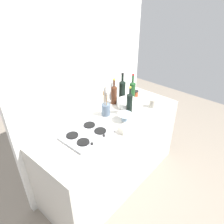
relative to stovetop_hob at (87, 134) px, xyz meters
name	(u,v)px	position (x,y,z in m)	size (l,w,h in m)	color
ground_plane	(112,177)	(0.36, -0.03, -0.91)	(6.00, 6.00, 0.00)	gray
counter_block	(112,152)	(0.36, -0.03, -0.46)	(1.80, 0.70, 0.90)	beige
backsplash_panel	(87,95)	(0.36, 0.35, 0.18)	(1.90, 0.06, 2.18)	white
stovetop_hob	(87,134)	(0.00, 0.00, 0.00)	(0.47, 0.35, 0.04)	#B2B2B7
plate_stack	(128,103)	(0.74, 0.05, 0.03)	(0.26, 0.26, 0.08)	white
wine_bottle_leftmost	(114,94)	(0.68, 0.22, 0.11)	(0.07, 0.07, 0.33)	#472314
wine_bottle_mid_left	(129,103)	(0.60, -0.08, 0.13)	(0.07, 0.07, 0.35)	black
wine_bottle_mid_right	(122,90)	(0.82, 0.20, 0.13)	(0.08, 0.08, 0.37)	black
wine_bottle_rightmost	(132,90)	(0.91, 0.10, 0.12)	(0.07, 0.07, 0.35)	#19471E
mixing_bowl	(125,117)	(0.46, -0.13, 0.03)	(0.17, 0.17, 0.08)	silver
butter_dish	(126,129)	(0.31, -0.26, 0.02)	(0.14, 0.08, 0.07)	silver
utensil_crock	(106,109)	(0.41, 0.11, 0.06)	(0.10, 0.10, 0.30)	slate
condiment_jar_front	(136,93)	(1.02, 0.13, 0.03)	(0.07, 0.07, 0.08)	#C64C2D
condiment_jar_rear	(152,103)	(0.92, -0.19, 0.04)	(0.07, 0.07, 0.10)	#9E998C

